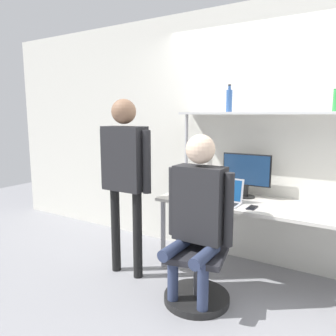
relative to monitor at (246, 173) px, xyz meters
name	(u,v)px	position (x,y,z in m)	size (l,w,h in m)	color
ground_plane	(252,296)	(0.27, -0.54, -1.00)	(12.00, 12.00, 0.00)	gray
wall_back	(281,138)	(0.27, 0.20, 0.35)	(8.00, 0.06, 2.70)	silver
desk	(267,212)	(0.27, -0.17, -0.32)	(2.09, 0.69, 0.74)	beige
shelf_unit	(276,132)	(0.27, 0.01, 0.42)	(1.99, 0.29, 1.61)	silver
monitor	(246,173)	(0.00, 0.00, 0.00)	(0.50, 0.19, 0.45)	black
laptop	(227,196)	(-0.08, -0.31, -0.19)	(0.29, 0.23, 0.23)	#BCBCC1
cell_phone	(252,208)	(0.18, -0.36, -0.25)	(0.07, 0.15, 0.01)	black
office_chair	(198,269)	(-0.12, -0.83, -0.72)	(0.56, 0.56, 0.90)	black
person_seated	(198,206)	(-0.11, -0.87, -0.16)	(0.59, 0.48, 1.43)	#2D3856
person_standing	(125,164)	(-0.93, -0.79, 0.12)	(0.59, 0.23, 1.73)	black
bottle_blue	(229,100)	(-0.21, 0.01, 0.73)	(0.06, 0.06, 0.28)	#335999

